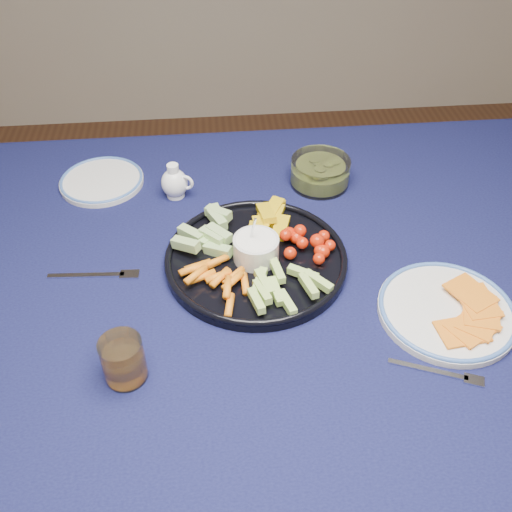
{
  "coord_description": "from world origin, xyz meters",
  "views": [
    {
      "loc": [
        -0.06,
        -0.77,
        1.5
      ],
      "look_at": [
        0.01,
        0.03,
        0.77
      ],
      "focal_mm": 40.0,
      "sensor_mm": 36.0,
      "label": 1
    }
  ],
  "objects": [
    {
      "name": "crudite_platter",
      "position": [
        0.01,
        0.03,
        0.77
      ],
      "size": [
        0.35,
        0.35,
        0.11
      ],
      "color": "black",
      "rests_on": "dining_table"
    },
    {
      "name": "creamer_pitcher",
      "position": [
        -0.14,
        0.27,
        0.78
      ],
      "size": [
        0.07,
        0.06,
        0.08
      ],
      "color": "white",
      "rests_on": "dining_table"
    },
    {
      "name": "side_plate_extra",
      "position": [
        -0.31,
        0.33,
        0.75
      ],
      "size": [
        0.19,
        0.19,
        0.02
      ],
      "color": "silver",
      "rests_on": "dining_table"
    },
    {
      "name": "fork_right",
      "position": [
        0.29,
        -0.26,
        0.75
      ],
      "size": [
        0.14,
        0.07,
        0.0
      ],
      "color": "silver",
      "rests_on": "dining_table"
    },
    {
      "name": "fork_left",
      "position": [
        -0.28,
        0.02,
        0.75
      ],
      "size": [
        0.17,
        0.03,
        0.0
      ],
      "color": "silver",
      "rests_on": "dining_table"
    },
    {
      "name": "cheese_plate",
      "position": [
        0.33,
        -0.13,
        0.76
      ],
      "size": [
        0.24,
        0.24,
        0.03
      ],
      "color": "silver",
      "rests_on": "dining_table"
    },
    {
      "name": "pickle_bowl",
      "position": [
        0.18,
        0.28,
        0.77
      ],
      "size": [
        0.13,
        0.13,
        0.06
      ],
      "color": "white",
      "rests_on": "dining_table"
    },
    {
      "name": "dining_table",
      "position": [
        0.0,
        0.0,
        0.66
      ],
      "size": [
        1.67,
        1.07,
        0.75
      ],
      "color": "#4E2E1A",
      "rests_on": "ground"
    },
    {
      "name": "juice_tumbler",
      "position": [
        -0.22,
        -0.21,
        0.78
      ],
      "size": [
        0.07,
        0.07,
        0.08
      ],
      "color": "white",
      "rests_on": "dining_table"
    }
  ]
}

